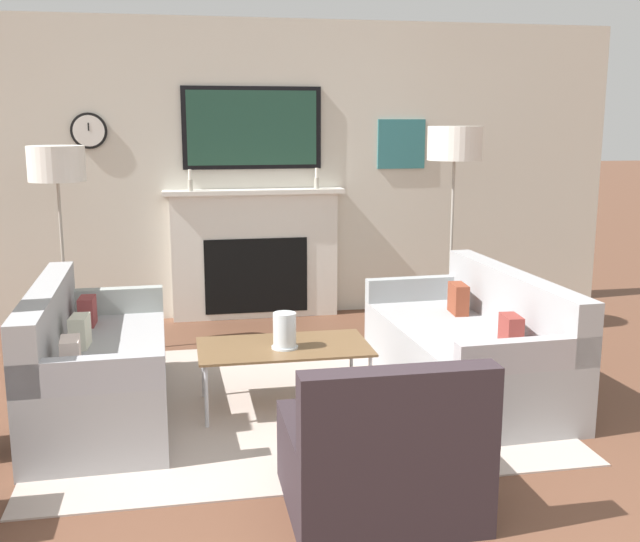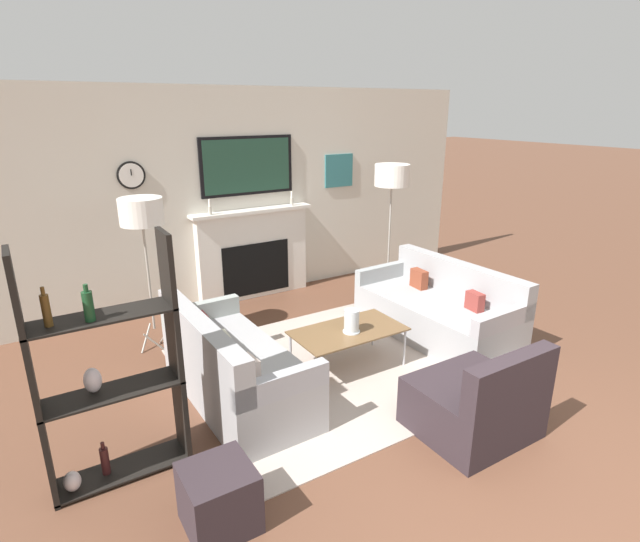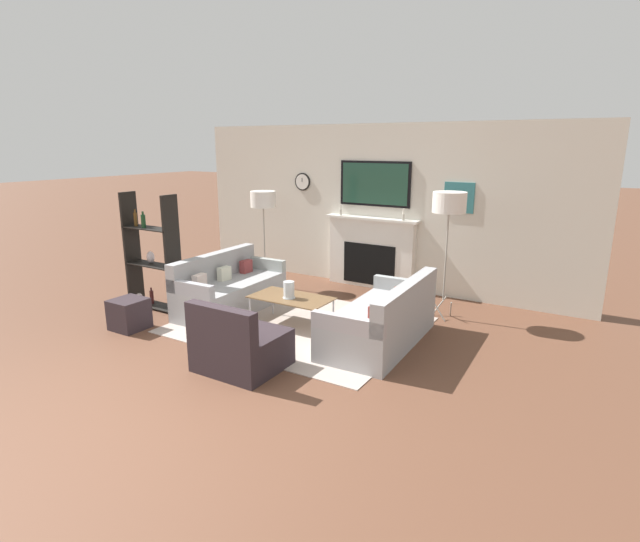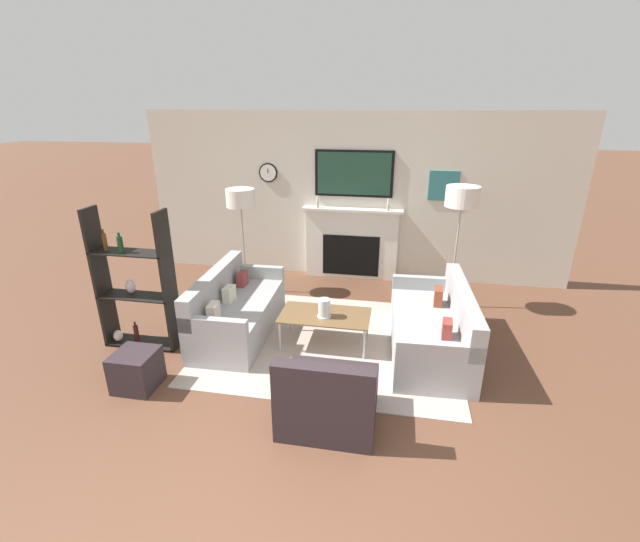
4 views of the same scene
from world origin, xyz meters
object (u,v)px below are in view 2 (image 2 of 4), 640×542
at_px(armchair, 476,403).
at_px(hurricane_candle, 352,322).
at_px(floor_lamp_left, 141,213).
at_px(shelf_unit, 107,377).
at_px(couch_left, 232,368).
at_px(floor_lamp_right, 392,177).
at_px(couch_right, 438,312).
at_px(coffee_table, 348,332).
at_px(ottoman, 219,498).

height_order(armchair, hurricane_candle, armchair).
bearing_deg(floor_lamp_left, shelf_unit, -111.60).
distance_m(couch_left, floor_lamp_right, 3.34).
distance_m(couch_right, coffee_table, 1.29).
bearing_deg(floor_lamp_left, floor_lamp_right, 0.00).
xyz_separation_m(coffee_table, ottoman, (-1.78, -1.19, -0.18)).
relative_size(hurricane_candle, floor_lamp_right, 0.13).
bearing_deg(couch_right, armchair, -125.06).
xyz_separation_m(coffee_table, hurricane_candle, (-0.00, -0.05, 0.13)).
height_order(coffee_table, ottoman, coffee_table).
distance_m(armchair, coffee_table, 1.40).
bearing_deg(shelf_unit, couch_right, 7.80).
xyz_separation_m(couch_left, hurricane_candle, (1.17, -0.13, 0.21)).
relative_size(floor_lamp_left, shelf_unit, 0.96).
height_order(coffee_table, hurricane_candle, hurricane_candle).
bearing_deg(ottoman, coffee_table, 33.73).
bearing_deg(ottoman, couch_right, 22.56).
distance_m(couch_left, ottoman, 1.41).
relative_size(couch_left, shelf_unit, 1.03).
distance_m(couch_right, hurricane_candle, 1.31).
bearing_deg(couch_right, couch_left, -179.91).
xyz_separation_m(armchair, ottoman, (-2.04, 0.18, -0.06)).
distance_m(hurricane_candle, floor_lamp_right, 2.43).
height_order(couch_left, coffee_table, couch_left).
bearing_deg(floor_lamp_right, ottoman, -142.82).
distance_m(coffee_table, floor_lamp_left, 2.32).
relative_size(couch_left, floor_lamp_right, 0.99).
height_order(couch_right, floor_lamp_right, floor_lamp_right).
height_order(floor_lamp_left, ottoman, floor_lamp_left).
relative_size(coffee_table, ottoman, 2.61).
distance_m(couch_left, hurricane_candle, 1.19).
bearing_deg(couch_left, floor_lamp_right, 25.15).
height_order(couch_right, hurricane_candle, couch_right).
distance_m(couch_left, coffee_table, 1.17).
relative_size(floor_lamp_left, floor_lamp_right, 0.92).
xyz_separation_m(coffee_table, floor_lamp_right, (1.62, 1.39, 1.22)).
bearing_deg(hurricane_candle, ottoman, -147.39).
height_order(couch_left, ottoman, couch_left).
relative_size(couch_right, hurricane_candle, 8.25).
relative_size(couch_right, floor_lamp_left, 1.14).
bearing_deg(couch_left, armchair, -45.33).
bearing_deg(floor_lamp_left, ottoman, -96.04).
xyz_separation_m(couch_right, hurricane_candle, (-1.28, -0.13, 0.23)).
distance_m(floor_lamp_right, ottoman, 4.49).
height_order(armchair, ottoman, armchair).
bearing_deg(coffee_table, ottoman, -146.27).
xyz_separation_m(armchair, floor_lamp_right, (1.35, 2.76, 1.34)).
height_order(floor_lamp_left, floor_lamp_right, floor_lamp_right).
bearing_deg(ottoman, floor_lamp_left, 83.96).
xyz_separation_m(couch_left, ottoman, (-0.61, -1.27, -0.10)).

